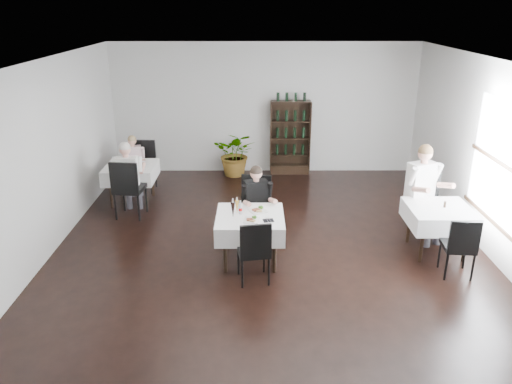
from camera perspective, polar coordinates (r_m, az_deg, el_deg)
room_shell at (r=7.33m, az=1.63°, el=2.55°), size 9.00×9.00×9.00m
window_right at (r=8.21m, az=26.72°, el=2.30°), size 0.06×2.30×1.85m
wine_shelf at (r=11.68m, az=3.92°, el=6.14°), size 0.90×0.28×1.75m
main_table at (r=7.64m, az=-0.69°, el=-3.72°), size 1.03×1.03×0.77m
left_table at (r=10.27m, az=-14.09°, el=2.17°), size 0.98×0.98×0.77m
right_table at (r=8.44m, az=20.16°, el=-2.62°), size 0.98×0.98×0.77m
potted_tree at (r=11.58m, az=-2.28°, el=4.42°), size 1.10×1.00×1.06m
main_chair_far at (r=8.37m, az=-0.10°, el=-1.40°), size 0.58×0.58×1.10m
main_chair_near at (r=7.08m, az=-0.20°, el=-6.45°), size 0.51×0.51×0.97m
left_chair_far at (r=10.93m, az=-12.72°, el=3.33°), size 0.50×0.51×1.06m
left_chair_near at (r=9.48m, az=-14.47°, el=0.71°), size 0.57×0.57×1.13m
right_chair_far at (r=9.17m, az=19.11°, el=-0.65°), size 0.56×0.56×1.08m
right_chair_near at (r=7.81m, az=22.32°, el=-5.51°), size 0.46×0.47×0.94m
diner_main at (r=8.13m, az=0.14°, el=-0.92°), size 0.56×0.60×1.35m
diner_left_far at (r=10.76m, az=-13.80°, el=3.57°), size 0.51×0.54×1.23m
diner_left_near at (r=9.57m, az=-14.40°, el=2.15°), size 0.54×0.54×1.44m
diner_right_far at (r=8.74m, az=18.72°, el=0.69°), size 0.73×0.77×1.64m
plate_far at (r=7.73m, az=0.24°, el=-2.08°), size 0.32×0.32×0.08m
plate_near at (r=7.39m, az=-0.50°, el=-3.20°), size 0.25×0.25×0.07m
pilsner_dark at (r=7.48m, az=-2.65°, el=-2.02°), size 0.07×0.07×0.30m
pilsner_lager at (r=7.60m, az=-2.18°, el=-1.75°), size 0.06×0.06×0.27m
coke_bottle at (r=7.61m, az=-1.80°, el=-1.90°), size 0.06×0.06×0.22m
napkin_cutlery at (r=7.41m, az=1.43°, el=-3.25°), size 0.18×0.17×0.02m
pepper_mill at (r=8.41m, az=20.77°, el=-1.33°), size 0.05×0.05×0.10m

